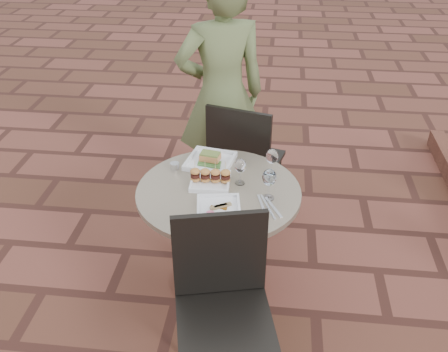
# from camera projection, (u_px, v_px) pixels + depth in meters

# --- Properties ---
(ground) EXTENTS (60.00, 60.00, 0.00)m
(ground) POSITION_uv_depth(u_px,v_px,m) (250.00, 261.00, 3.31)
(ground) COLOR brown
(ground) RESTS_ON ground
(cafe_table) EXTENTS (0.90, 0.90, 0.73)m
(cafe_table) POSITION_uv_depth(u_px,v_px,m) (219.00, 225.00, 2.85)
(cafe_table) COLOR gray
(cafe_table) RESTS_ON ground
(chair_far) EXTENTS (0.54, 0.54, 0.93)m
(chair_far) POSITION_uv_depth(u_px,v_px,m) (243.00, 155.00, 3.40)
(chair_far) COLOR black
(chair_far) RESTS_ON ground
(chair_near) EXTENTS (0.53, 0.53, 0.93)m
(chair_near) POSITION_uv_depth(u_px,v_px,m) (223.00, 293.00, 2.31)
(chair_near) COLOR black
(chair_near) RESTS_ON ground
(diner) EXTENTS (0.74, 0.62, 1.74)m
(diner) POSITION_uv_depth(u_px,v_px,m) (221.00, 96.00, 3.44)
(diner) COLOR #576437
(diner) RESTS_ON ground
(plate_salmon) EXTENTS (0.31, 0.31, 0.07)m
(plate_salmon) POSITION_uv_depth(u_px,v_px,m) (210.00, 161.00, 2.94)
(plate_salmon) COLOR white
(plate_salmon) RESTS_ON cafe_table
(plate_sliders) EXTENTS (0.23, 0.22, 0.14)m
(plate_sliders) POSITION_uv_depth(u_px,v_px,m) (210.00, 178.00, 2.75)
(plate_sliders) COLOR white
(plate_sliders) RESTS_ON cafe_table
(plate_tuna) EXTENTS (0.25, 0.25, 0.03)m
(plate_tuna) POSITION_uv_depth(u_px,v_px,m) (219.00, 208.00, 2.55)
(plate_tuna) COLOR white
(plate_tuna) RESTS_ON cafe_table
(wine_glass_right) EXTENTS (0.08, 0.08, 0.18)m
(wine_glass_right) POSITION_uv_depth(u_px,v_px,m) (269.00, 178.00, 2.58)
(wine_glass_right) COLOR white
(wine_glass_right) RESTS_ON cafe_table
(wine_glass_mid) EXTENTS (0.07, 0.07, 0.15)m
(wine_glass_mid) POSITION_uv_depth(u_px,v_px,m) (240.00, 166.00, 2.71)
(wine_glass_mid) COLOR white
(wine_glass_mid) RESTS_ON cafe_table
(wine_glass_far) EXTENTS (0.07, 0.07, 0.16)m
(wine_glass_far) POSITION_uv_depth(u_px,v_px,m) (272.00, 157.00, 2.78)
(wine_glass_far) COLOR white
(wine_glass_far) RESTS_ON cafe_table
(steel_ramekin) EXTENTS (0.06, 0.06, 0.04)m
(steel_ramekin) POSITION_uv_depth(u_px,v_px,m) (175.00, 166.00, 2.89)
(steel_ramekin) COLOR silver
(steel_ramekin) RESTS_ON cafe_table
(cutlery_set) EXTENTS (0.18, 0.25, 0.00)m
(cutlery_set) POSITION_uv_depth(u_px,v_px,m) (268.00, 207.00, 2.58)
(cutlery_set) COLOR silver
(cutlery_set) RESTS_ON cafe_table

